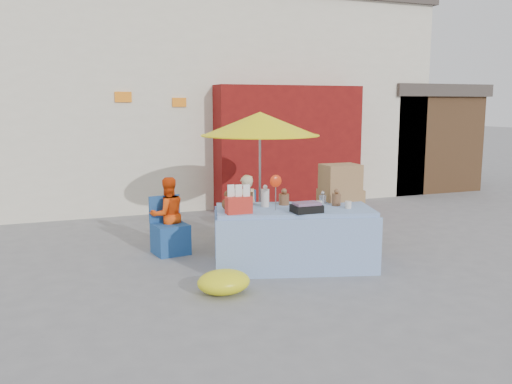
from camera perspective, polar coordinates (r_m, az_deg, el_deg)
name	(u,v)px	position (r m, az deg, el deg)	size (l,w,h in m)	color
ground	(268,274)	(7.20, 1.29, -8.62)	(80.00, 80.00, 0.00)	slate
backdrop	(175,69)	(14.24, -8.51, 12.70)	(14.00, 8.00, 7.80)	silver
market_table	(293,237)	(7.43, 3.95, -4.70)	(2.34, 1.56, 1.30)	#8CB5E1
chair_left	(170,237)	(8.20, -9.03, -4.67)	(0.55, 0.54, 0.85)	#1E4A8C
chair_right	(249,230)	(8.54, -0.79, -4.00)	(0.55, 0.54, 0.85)	#1E4A8C
vendor_orange	(168,215)	(8.26, -9.27, -2.36)	(0.55, 0.43, 1.13)	#EC450C
vendor_beige	(246,210)	(8.60, -1.08, -1.86)	(0.41, 0.27, 1.11)	beige
umbrella	(260,124)	(8.69, 0.42, 7.13)	(1.90, 1.90, 2.09)	gray
box_stack	(340,213)	(8.07, 8.83, -2.22)	(0.62, 0.51, 1.35)	black
tarp_bundle	(224,282)	(6.46, -3.42, -9.44)	(0.63, 0.51, 0.29)	yellow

